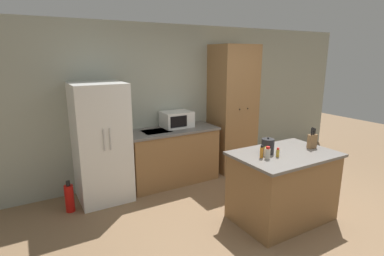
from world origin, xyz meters
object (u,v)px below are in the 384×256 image
(spice_bottle_amber_oil, at_px, (268,153))
(kettle, at_px, (268,146))
(knife_block, at_px, (312,141))
(spice_bottle_short_red, at_px, (266,152))
(pantry_cabinet, at_px, (233,109))
(spice_bottle_tall_dark, at_px, (278,153))
(spice_bottle_green_herb, at_px, (262,152))
(microwave, at_px, (177,119))
(refrigerator, at_px, (101,143))
(fire_extinguisher, at_px, (69,198))

(spice_bottle_amber_oil, relative_size, kettle, 0.71)
(knife_block, xyz_separation_m, spice_bottle_short_red, (-0.76, 0.06, -0.05))
(pantry_cabinet, bearing_deg, kettle, -113.98)
(spice_bottle_tall_dark, distance_m, kettle, 0.16)
(pantry_cabinet, relative_size, knife_block, 7.98)
(knife_block, xyz_separation_m, spice_bottle_amber_oil, (-0.80, -0.02, -0.03))
(spice_bottle_green_herb, bearing_deg, microwave, 95.05)
(knife_block, distance_m, spice_bottle_short_red, 0.76)
(kettle, bearing_deg, pantry_cabinet, 66.02)
(spice_bottle_short_red, height_order, spice_bottle_amber_oil, spice_bottle_amber_oil)
(spice_bottle_amber_oil, bearing_deg, kettle, 46.19)
(spice_bottle_short_red, bearing_deg, refrigerator, 132.25)
(microwave, height_order, knife_block, knife_block)
(spice_bottle_tall_dark, distance_m, spice_bottle_amber_oil, 0.16)
(fire_extinguisher, bearing_deg, spice_bottle_green_herb, -38.10)
(refrigerator, xyz_separation_m, spice_bottle_green_herb, (1.47, -1.74, 0.11))
(spice_bottle_short_red, bearing_deg, spice_bottle_tall_dark, -39.02)
(refrigerator, xyz_separation_m, pantry_cabinet, (2.41, 0.05, 0.28))
(kettle, bearing_deg, spice_bottle_green_herb, -153.87)
(microwave, height_order, spice_bottle_tall_dark, microwave)
(microwave, relative_size, kettle, 2.34)
(microwave, xyz_separation_m, spice_bottle_amber_oil, (0.21, -1.94, -0.07))
(spice_bottle_short_red, relative_size, spice_bottle_amber_oil, 0.77)
(spice_bottle_short_red, bearing_deg, microwave, 97.74)
(spice_bottle_green_herb, bearing_deg, fire_extinguisher, 141.90)
(refrigerator, height_order, fire_extinguisher, refrigerator)
(pantry_cabinet, height_order, spice_bottle_short_red, pantry_cabinet)
(spice_bottle_amber_oil, bearing_deg, fire_extinguisher, 141.46)
(refrigerator, bearing_deg, spice_bottle_tall_dark, -47.24)
(spice_bottle_short_red, relative_size, fire_extinguisher, 0.26)
(spice_bottle_tall_dark, distance_m, spice_bottle_green_herb, 0.21)
(knife_block, bearing_deg, spice_bottle_short_red, 175.12)
(pantry_cabinet, bearing_deg, spice_bottle_tall_dark, -111.75)
(pantry_cabinet, xyz_separation_m, spice_bottle_short_red, (-0.85, -1.77, -0.18))
(spice_bottle_short_red, height_order, kettle, kettle)
(spice_bottle_tall_dark, height_order, kettle, kettle)
(spice_bottle_tall_dark, distance_m, spice_bottle_short_red, 0.14)
(spice_bottle_tall_dark, bearing_deg, pantry_cabinet, 68.25)
(pantry_cabinet, xyz_separation_m, microwave, (-1.11, 0.09, -0.09))
(spice_bottle_short_red, distance_m, spice_bottle_amber_oil, 0.09)
(refrigerator, bearing_deg, spice_bottle_short_red, -47.75)
(spice_bottle_green_herb, bearing_deg, spice_bottle_tall_dark, -18.99)
(refrigerator, height_order, spice_bottle_green_herb, refrigerator)
(fire_extinguisher, bearing_deg, refrigerator, 18.88)
(pantry_cabinet, distance_m, spice_bottle_short_red, 1.97)
(refrigerator, distance_m, spice_bottle_green_herb, 2.28)
(spice_bottle_green_herb, bearing_deg, kettle, 26.13)
(spice_bottle_amber_oil, relative_size, fire_extinguisher, 0.34)
(refrigerator, bearing_deg, knife_block, -37.55)
(refrigerator, height_order, pantry_cabinet, pantry_cabinet)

